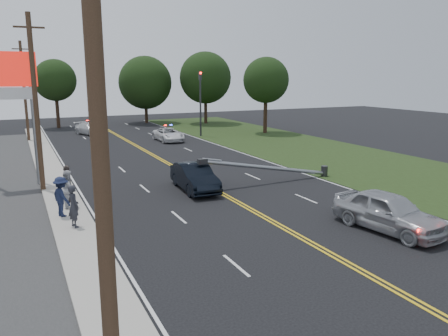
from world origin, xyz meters
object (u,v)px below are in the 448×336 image
emergency_a (168,135)px  bystander_a (74,206)px  utility_pole_near (101,176)px  fallen_streetlight (275,168)px  waiting_sedan (388,212)px  pylon_sign (9,87)px  crashed_sedan (195,177)px  bystander_b (69,189)px  bystander_d (67,184)px  utility_pole_far (24,91)px  utility_pole_mid (36,104)px  bystander_c (62,197)px  traffic_signal (200,98)px  emergency_b (91,129)px

emergency_a → bystander_a: bearing=-118.5°
utility_pole_near → fallen_streetlight: bearing=50.1°
fallen_streetlight → waiting_sedan: bearing=-91.7°
pylon_sign → crashed_sedan: size_ratio=1.67×
utility_pole_near → bystander_b: size_ratio=5.27×
pylon_sign → bystander_d: size_ratio=4.12×
utility_pole_far → crashed_sedan: bearing=-72.5°
bystander_a → bystander_d: (0.21, 4.24, 0.03)m
fallen_streetlight → utility_pole_mid: size_ratio=0.94×
waiting_sedan → bystander_b: bearing=134.3°
bystander_c → crashed_sedan: bearing=-96.7°
utility_pole_far → bystander_a: (0.83, -29.58, -4.02)m
traffic_signal → emergency_b: size_ratio=1.48×
traffic_signal → bystander_c: traffic_signal is taller
emergency_b → bystander_c: bearing=-122.1°
pylon_sign → fallen_streetlight: 16.66m
bystander_b → bystander_c: bearing=164.9°
emergency_a → bystander_b: bearing=-121.7°
bystander_c → pylon_sign: bearing=-9.5°
emergency_b → bystander_d: size_ratio=2.45×
bystander_b → bystander_d: size_ratio=0.98×
bystander_a → bystander_c: 1.83m
traffic_signal → bystander_d: 27.13m
pylon_sign → utility_pole_mid: utility_pole_mid is taller
waiting_sedan → bystander_a: size_ratio=2.68×
waiting_sedan → emergency_a: (-0.07, 29.57, -0.20)m
utility_pole_near → utility_pole_far: same height
emergency_b → bystander_c: bystander_c is taller
utility_pole_near → bystander_a: size_ratio=5.31×
emergency_b → bystander_a: size_ratio=2.53×
emergency_a → bystander_b: size_ratio=2.52×
fallen_streetlight → bystander_a: bearing=-164.1°
pylon_sign → crashed_sedan: (9.38, -5.63, -5.21)m
crashed_sedan → bystander_a: 8.26m
fallen_streetlight → emergency_a: (-0.36, 19.92, -0.26)m
utility_pole_mid → utility_pole_near: bearing=-90.0°
fallen_streetlight → utility_pole_far: bearing=117.2°
emergency_b → utility_pole_mid: bearing=-125.8°
utility_pole_near → waiting_sedan: (13.10, 6.35, -4.22)m
waiting_sedan → bystander_d: 15.87m
pylon_sign → crashed_sedan: 12.12m
bystander_d → emergency_b: bearing=-7.1°
emergency_a → bystander_a: (-12.20, -23.50, 0.40)m
fallen_streetlight → waiting_sedan: 9.65m
crashed_sedan → emergency_a: 20.17m
emergency_a → bystander_a: 26.48m
emergency_b → bystander_a: 32.61m
utility_pole_near → bystander_c: 14.78m
utility_pole_near → emergency_b: size_ratio=2.10×
waiting_sedan → emergency_b: waiting_sedan is taller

